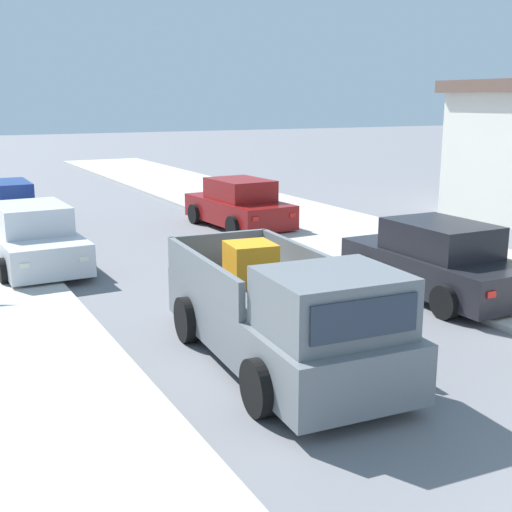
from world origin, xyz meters
name	(u,v)px	position (x,y,z in m)	size (l,w,h in m)	color
sidewalk_right	(392,247)	(5.54, 12.00, 0.06)	(4.88, 60.00, 0.12)	#B2AFA8
curb_right	(360,252)	(4.49, 12.00, 0.05)	(0.16, 60.00, 0.10)	silver
pickup_truck	(284,316)	(-1.06, 6.39, 0.79)	(2.46, 5.32, 1.80)	slate
car_right_near	(239,205)	(3.30, 16.79, 0.71)	(2.20, 4.33, 1.54)	maroon
car_left_mid	(436,261)	(3.59, 8.21, 0.71)	(2.05, 4.27, 1.54)	black
car_right_mid	(34,239)	(-3.32, 14.33, 0.71)	(2.10, 4.29, 1.54)	silver
car_right_far	(4,208)	(-3.34, 19.51, 0.71)	(2.03, 4.26, 1.54)	navy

